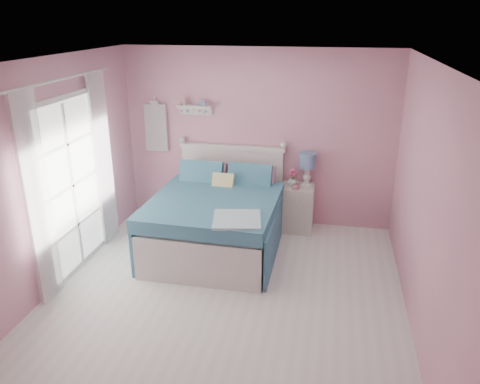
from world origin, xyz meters
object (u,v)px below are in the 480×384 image
(vase, at_px, (293,181))
(nightstand, at_px, (297,208))
(teacup, at_px, (296,187))
(bed, at_px, (217,220))
(table_lamp, at_px, (308,163))

(vase, bearing_deg, nightstand, 3.23)
(nightstand, height_order, teacup, teacup)
(bed, relative_size, vase, 12.95)
(table_lamp, height_order, teacup, table_lamp)
(vase, bearing_deg, teacup, -63.97)
(table_lamp, distance_m, teacup, 0.40)
(vase, height_order, teacup, vase)
(bed, height_order, teacup, bed)
(nightstand, xyz_separation_m, teacup, (-0.02, -0.13, 0.38))
(vase, xyz_separation_m, teacup, (0.06, -0.12, -0.04))
(teacup, bearing_deg, nightstand, 79.81)
(vase, relative_size, teacup, 1.65)
(bed, distance_m, vase, 1.27)
(nightstand, height_order, table_lamp, table_lamp)
(table_lamp, bearing_deg, vase, -152.94)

